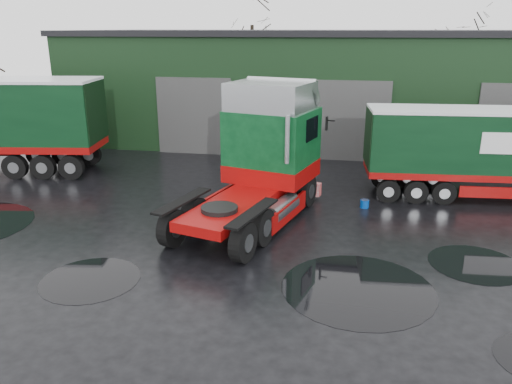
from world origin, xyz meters
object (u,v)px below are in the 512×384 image
Objects in this scene: warehouse at (350,85)px; lorry_right at (504,155)px; wash_bucket at (364,204)px; hero_tractor at (246,158)px; tree_back_b at (459,65)px; tree_back_a at (252,50)px.

lorry_right is at bearing -61.39° from warehouse.
hero_tractor is at bearing -149.24° from wash_bucket.
tree_back_b is at bearing 72.63° from wash_bucket.
tree_back_b reaches higher than wash_bucket.
tree_back_b reaches higher than warehouse.
tree_back_a reaches higher than warehouse.
tree_back_a reaches higher than lorry_right.
wash_bucket is 25.13m from tree_back_a.
lorry_right is at bearing 41.16° from hero_tractor.
wash_bucket is at bearing -86.61° from warehouse.
wash_bucket is 24.47m from tree_back_b.
hero_tractor is 27.91m from tree_back_b.
wash_bucket is at bearing -69.20° from tree_back_a.
wash_bucket is at bearing 46.00° from hero_tractor.
tree_back_b is at bearing 51.34° from warehouse.
warehouse is at bearing -128.66° from tree_back_b.
lorry_right is 1.80× the size of tree_back_b.
lorry_right is at bearing 21.89° from wash_bucket.
hero_tractor is at bearing -113.82° from tree_back_b.
tree_back_b is at bearing 170.02° from lorry_right.
warehouse is at bearing 93.39° from wash_bucket.
warehouse is 12.90m from tree_back_a.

